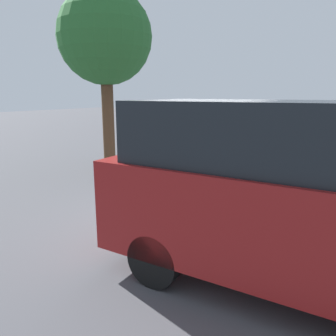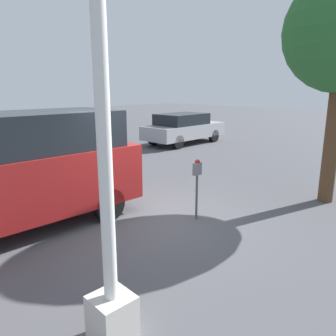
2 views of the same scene
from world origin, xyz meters
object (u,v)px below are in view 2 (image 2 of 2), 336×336
object	(u,v)px
parking_meter_near	(197,175)
car_distant	(184,128)
lamp_post	(105,156)
parked_van	(24,168)

from	to	relation	value
parking_meter_near	car_distant	size ratio (longest dim) A/B	0.28
lamp_post	parked_van	distance (m)	3.93
parking_meter_near	parked_van	world-z (taller)	parked_van
parking_meter_near	lamp_post	size ratio (longest dim) A/B	0.20
parking_meter_near	lamp_post	xyz separation A→B (m)	(3.33, 1.68, 1.14)
lamp_post	parked_van	xyz separation A→B (m)	(-0.57, -3.79, -0.88)
lamp_post	parking_meter_near	bearing A→B (deg)	-153.14
car_distant	parked_van	bearing A→B (deg)	-156.10
parked_van	car_distant	xyz separation A→B (m)	(-9.79, -4.94, -0.43)
parked_van	lamp_post	bearing A→B (deg)	80.96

